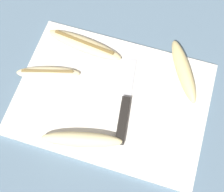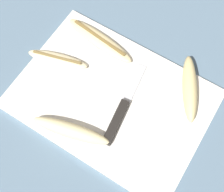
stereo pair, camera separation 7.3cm
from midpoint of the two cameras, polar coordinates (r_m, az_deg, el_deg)
The scene contains 7 objects.
ground_plane at distance 0.75m, azimuth -2.77°, elevation -0.98°, with size 4.00×4.00×0.00m, color slate.
cutting_board at distance 0.75m, azimuth -2.79°, elevation -0.81°, with size 0.45×0.32×0.01m.
knife at distance 0.72m, azimuth -0.70°, elevation -3.56°, with size 0.05×0.22×0.02m.
banana_spotted_left at distance 0.76m, azimuth 10.32°, elevation 4.29°, with size 0.11×0.17×0.04m.
banana_ripe_center at distance 0.80m, azimuth -7.70°, elevation 9.00°, with size 0.20×0.06×0.02m.
banana_soft_right at distance 0.70m, azimuth -8.54°, elevation -8.25°, with size 0.18×0.08×0.03m.
banana_cream_curved at distance 0.78m, azimuth -14.27°, elevation 3.80°, with size 0.16×0.08×0.02m.
Camera 1 is at (0.08, -0.27, 0.70)m, focal length 50.00 mm.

